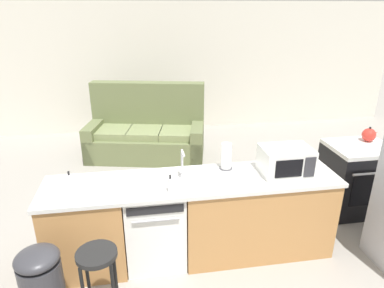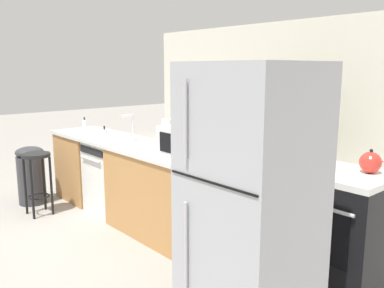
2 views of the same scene
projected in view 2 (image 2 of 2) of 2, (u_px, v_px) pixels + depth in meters
The scene contains 15 objects.
ground_plane at pixel (127, 216), 4.79m from camera, with size 24.00×24.00×0.00m, color gray.
wall_back at pixel (341, 92), 7.05m from camera, with size 10.00×0.06×2.60m.
kitchen_counter at pixel (138, 186), 4.53m from camera, with size 2.94×0.66×0.90m.
dishwasher at pixel (115, 177), 4.90m from camera, with size 0.58×0.61×0.84m.
stove_range at pixel (338, 225), 3.32m from camera, with size 0.76×0.68×0.90m.
refrigerator at pixel (251, 204), 2.53m from camera, with size 0.72×0.73×1.75m.
microwave at pixel (187, 142), 3.78m from camera, with size 0.50×0.37×0.28m.
sink_faucet at pixel (132, 129), 4.61m from camera, with size 0.07×0.18×0.30m.
paper_towel_roll at pixel (167, 132), 4.33m from camera, with size 0.14×0.14×0.28m.
soap_bottle at pixel (105, 135), 4.55m from camera, with size 0.06×0.06×0.18m.
dish_soap_bottle at pixel (85, 125), 5.38m from camera, with size 0.06×0.06×0.18m.
kettle at pixel (371, 162), 3.19m from camera, with size 0.21×0.17×0.19m.
bar_stool at pixel (37, 171), 4.75m from camera, with size 0.32×0.32×0.74m.
trash_bin at pixel (31, 174), 5.18m from camera, with size 0.35×0.35×0.74m.
couch at pixel (264, 149), 6.69m from camera, with size 2.15×1.31×1.27m.
Camera 2 is at (3.93, -2.43, 1.71)m, focal length 38.00 mm.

